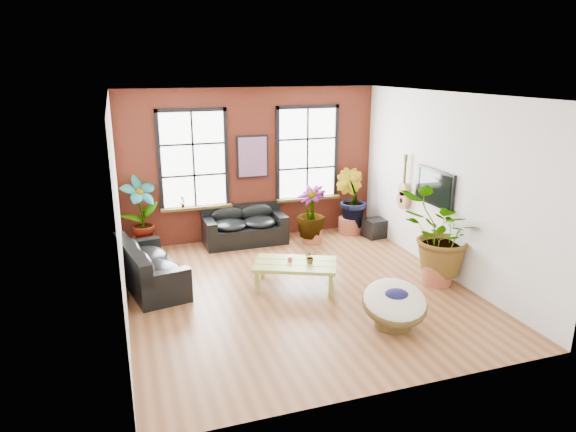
% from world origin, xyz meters
% --- Properties ---
extents(room, '(6.04, 6.54, 3.54)m').
position_xyz_m(room, '(0.00, 0.15, 1.75)').
color(room, brown).
rests_on(room, ground).
extents(sofa_back, '(1.89, 0.94, 0.86)m').
position_xyz_m(sofa_back, '(-0.31, 2.92, 0.39)').
color(sofa_back, black).
rests_on(sofa_back, ground).
extents(sofa_left, '(1.26, 2.21, 0.82)m').
position_xyz_m(sofa_left, '(-2.59, 1.03, 0.37)').
color(sofa_left, black).
rests_on(sofa_left, ground).
extents(coffee_table, '(1.71, 1.39, 0.57)m').
position_xyz_m(coffee_table, '(-0.01, 0.16, 0.42)').
color(coffee_table, olive).
rests_on(coffee_table, ground).
extents(papasan_chair, '(1.23, 1.24, 0.76)m').
position_xyz_m(papasan_chair, '(0.97, -1.76, 0.39)').
color(papasan_chair, brown).
rests_on(papasan_chair, ground).
extents(poster, '(0.74, 0.06, 0.98)m').
position_xyz_m(poster, '(0.00, 3.18, 1.95)').
color(poster, black).
rests_on(poster, room).
extents(tv_wall_unit, '(0.13, 1.86, 1.20)m').
position_xyz_m(tv_wall_unit, '(2.93, 0.60, 1.54)').
color(tv_wall_unit, black).
rests_on(tv_wall_unit, room).
extents(media_box, '(0.59, 0.51, 0.44)m').
position_xyz_m(media_box, '(2.78, 2.29, 0.22)').
color(media_box, black).
rests_on(media_box, ground).
extents(pot_back_left, '(0.55, 0.55, 0.34)m').
position_xyz_m(pot_back_left, '(-2.57, 3.01, 0.17)').
color(pot_back_left, '#9D4D33').
rests_on(pot_back_left, ground).
extents(pot_back_right, '(0.67, 0.67, 0.40)m').
position_xyz_m(pot_back_right, '(2.32, 2.77, 0.20)').
color(pot_back_right, '#9D4D33').
rests_on(pot_back_right, ground).
extents(pot_right_wall, '(0.59, 0.59, 0.41)m').
position_xyz_m(pot_right_wall, '(2.59, -0.53, 0.21)').
color(pot_right_wall, '#9D4D33').
rests_on(pot_right_wall, ground).
extents(pot_mid, '(0.58, 0.58, 0.32)m').
position_xyz_m(pot_mid, '(1.19, 2.40, 0.16)').
color(pot_mid, '#9D4D33').
rests_on(pot_mid, ground).
extents(floor_plant_back_left, '(0.98, 0.86, 1.56)m').
position_xyz_m(floor_plant_back_left, '(-2.56, 2.97, 0.93)').
color(floor_plant_back_left, '#2E5D19').
rests_on(floor_plant_back_left, ground).
extents(floor_plant_back_right, '(0.94, 1.00, 1.43)m').
position_xyz_m(floor_plant_back_right, '(2.33, 2.80, 0.86)').
color(floor_plant_back_right, '#2E5D19').
rests_on(floor_plant_back_right, ground).
extents(floor_plant_right_wall, '(1.60, 1.44, 1.60)m').
position_xyz_m(floor_plant_right_wall, '(2.61, -0.53, 0.96)').
color(floor_plant_right_wall, '#2E5D19').
rests_on(floor_plant_right_wall, ground).
extents(floor_plant_mid, '(0.93, 0.93, 1.19)m').
position_xyz_m(floor_plant_mid, '(1.16, 2.41, 0.74)').
color(floor_plant_mid, '#2E5D19').
rests_on(floor_plant_mid, ground).
extents(table_plant, '(0.23, 0.20, 0.24)m').
position_xyz_m(table_plant, '(0.25, 0.05, 0.60)').
color(table_plant, '#2E5D19').
rests_on(table_plant, coffee_table).
extents(sill_plant_left, '(0.17, 0.17, 0.27)m').
position_xyz_m(sill_plant_left, '(-1.65, 3.13, 1.04)').
color(sill_plant_left, '#2E5D19').
rests_on(sill_plant_left, room).
extents(sill_plant_right, '(0.19, 0.19, 0.27)m').
position_xyz_m(sill_plant_right, '(1.70, 3.13, 1.04)').
color(sill_plant_right, '#2E5D19').
rests_on(sill_plant_right, room).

